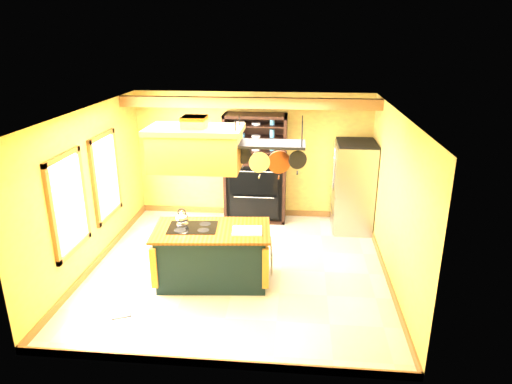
% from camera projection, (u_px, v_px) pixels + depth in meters
% --- Properties ---
extents(floor, '(5.00, 5.00, 0.00)m').
position_uv_depth(floor, '(238.00, 268.00, 7.88)').
color(floor, beige).
rests_on(floor, ground).
extents(ceiling, '(5.00, 5.00, 0.00)m').
position_uv_depth(ceiling, '(236.00, 112.00, 6.99)').
color(ceiling, white).
rests_on(ceiling, wall_back).
extents(wall_back, '(5.00, 0.02, 2.70)m').
position_uv_depth(wall_back, '(253.00, 156.00, 9.78)').
color(wall_back, gold).
rests_on(wall_back, floor).
extents(wall_front, '(5.00, 0.02, 2.70)m').
position_uv_depth(wall_front, '(208.00, 269.00, 5.09)').
color(wall_front, gold).
rests_on(wall_front, floor).
extents(wall_left, '(0.02, 5.00, 2.70)m').
position_uv_depth(wall_left, '(90.00, 190.00, 7.66)').
color(wall_left, gold).
rests_on(wall_left, floor).
extents(wall_right, '(0.02, 5.00, 2.70)m').
position_uv_depth(wall_right, '(394.00, 200.00, 7.21)').
color(wall_right, gold).
rests_on(wall_right, floor).
extents(ceiling_beam, '(5.00, 0.15, 0.20)m').
position_uv_depth(ceiling_beam, '(248.00, 103.00, 8.62)').
color(ceiling_beam, olive).
rests_on(ceiling_beam, ceiling).
extents(window_near, '(0.06, 1.06, 1.56)m').
position_uv_depth(window_near, '(69.00, 204.00, 6.89)').
color(window_near, olive).
rests_on(window_near, wall_left).
extents(window_far, '(0.06, 1.06, 1.56)m').
position_uv_depth(window_far, '(106.00, 176.00, 8.20)').
color(window_far, olive).
rests_on(window_far, wall_left).
extents(kitchen_island, '(1.92, 1.18, 1.11)m').
position_uv_depth(kitchen_island, '(212.00, 255.00, 7.34)').
color(kitchen_island, black).
rests_on(kitchen_island, floor).
extents(range_hood, '(1.41, 0.79, 0.80)m').
position_uv_depth(range_hood, '(196.00, 147.00, 6.76)').
color(range_hood, '#C38A30').
rests_on(range_hood, ceiling).
extents(pot_rack, '(1.10, 0.52, 0.87)m').
position_uv_depth(pot_rack, '(270.00, 150.00, 6.68)').
color(pot_rack, black).
rests_on(pot_rack, ceiling).
extents(refrigerator, '(0.78, 0.92, 1.79)m').
position_uv_depth(refrigerator, '(353.00, 189.00, 9.19)').
color(refrigerator, '#9A9DA3').
rests_on(refrigerator, floor).
extents(hutch, '(1.30, 0.59, 2.29)m').
position_uv_depth(hutch, '(255.00, 180.00, 9.70)').
color(hutch, black).
rests_on(hutch, floor).
extents(floor_register, '(0.30, 0.22, 0.01)m').
position_uv_depth(floor_register, '(121.00, 316.00, 6.54)').
color(floor_register, black).
rests_on(floor_register, floor).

